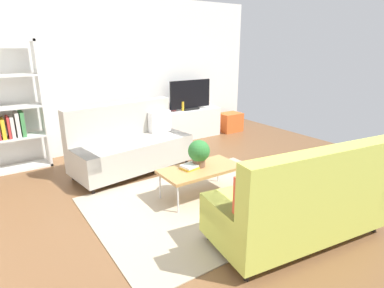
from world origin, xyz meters
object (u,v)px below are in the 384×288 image
Objects in this scene: couch_green at (301,202)px; vase_0 at (166,108)px; bookshelf at (4,113)px; couch_beige at (130,145)px; table_book_0 at (191,168)px; tv at (190,95)px; bottle_0 at (183,106)px; coffee_table at (200,170)px; vase_1 at (174,107)px; tv_console at (190,123)px; potted_plant at (199,152)px; storage_trunk at (230,122)px.

couch_green reaches higher than vase_0.
bookshelf is 2.96m from vase_0.
couch_beige is 2.92m from couch_green.
couch_beige is 8.33× the size of table_book_0.
tv is at bearing -158.60° from couch_beige.
bottle_0 is at bearing -174.55° from tv.
coffee_table is 7.05× the size of vase_1.
table_book_0 is (-1.62, -2.45, 0.11)m from tv_console.
couch_beige is 1.00× the size of couch_green.
bookshelf is at bearing 178.96° from bottle_0.
bookshelf is 3.17m from table_book_0.
tv is 2.96m from table_book_0.
potted_plant is 2.66m from vase_0.
vase_0 reaches higher than storage_trunk.
storage_trunk reaches higher than coffee_table.
vase_0 is (2.95, 0.03, -0.24)m from bookshelf.
bookshelf is 3.33m from bottle_0.
tv is 6.28× the size of vase_0.
table_book_0 is 1.54× the size of vase_1.
bookshelf is at bearing -42.17° from couch_beige.
vase_1 is at bearing 0.00° from vase_0.
table_book_0 is at bearing -116.24° from vase_1.
tv reaches higher than vase_0.
vase_1 is (0.84, 3.98, 0.27)m from couch_green.
bottle_0 is at bearing 62.16° from potted_plant.
tv reaches higher than coffee_table.
vase_0 is at bearing 0.58° from bookshelf.
tv_console is 3.75× the size of potted_plant.
couch_green is 1.53m from table_book_0.
tv_console is at bearing 10.81° from bottle_0.
bookshelf is 13.19× the size of vase_0.
table_book_0 is 2.80m from vase_1.
vase_1 is at bearing 174.24° from storage_trunk.
potted_plant is (-1.48, -2.45, 0.31)m from tv_console.
couch_green is 1.82× the size of coffee_table.
couch_beige reaches higher than coffee_table.
bookshelf reaches higher than vase_1.
table_book_0 is (-0.12, 0.06, 0.04)m from coffee_table.
tv_console is 0.47m from bottle_0.
storage_trunk is (1.10, -0.08, -0.73)m from tv.
tv is at bearing 58.62° from potted_plant.
potted_plant reaches higher than table_book_0.
bookshelf is (-3.53, 0.02, 0.64)m from tv_console.
couch_beige reaches higher than tv_console.
table_book_0 is at bearing -120.34° from bottle_0.
bottle_0 is (1.29, 2.47, 0.35)m from coffee_table.
couch_beige is 2.04m from bookshelf.
bookshelf is 8.75× the size of table_book_0.
coffee_table is 2.12× the size of storage_trunk.
bookshelf reaches higher than coffee_table.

